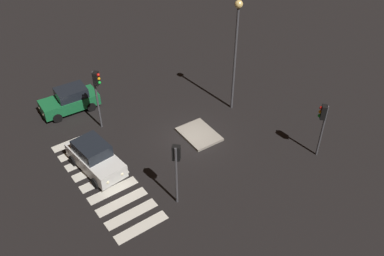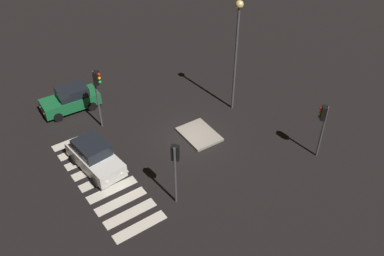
{
  "view_description": "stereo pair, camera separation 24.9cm",
  "coord_description": "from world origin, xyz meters",
  "px_view_note": "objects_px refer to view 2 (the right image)",
  "views": [
    {
      "loc": [
        18.15,
        -13.13,
        18.52
      ],
      "look_at": [
        0.0,
        0.0,
        1.0
      ],
      "focal_mm": 38.58,
      "sensor_mm": 36.0,
      "label": 1
    },
    {
      "loc": [
        18.29,
        -12.93,
        18.52
      ],
      "look_at": [
        0.0,
        0.0,
        1.0
      ],
      "focal_mm": 38.58,
      "sensor_mm": 36.0,
      "label": 2
    }
  ],
  "objects_px": {
    "traffic_island": "(199,134)",
    "car_white": "(94,156)",
    "traffic_light_north": "(323,119)",
    "car_green": "(71,99)",
    "street_lamp": "(237,40)",
    "traffic_light_east": "(175,160)",
    "traffic_light_south": "(97,86)"
  },
  "relations": [
    {
      "from": "traffic_island",
      "to": "car_white",
      "type": "height_order",
      "value": "car_white"
    },
    {
      "from": "traffic_island",
      "to": "traffic_light_north",
      "type": "xyz_separation_m",
      "value": [
        6.18,
        5.07,
        2.92
      ]
    },
    {
      "from": "car_green",
      "to": "street_lamp",
      "type": "distance_m",
      "value": 13.26
    },
    {
      "from": "car_green",
      "to": "traffic_light_east",
      "type": "xyz_separation_m",
      "value": [
        12.4,
        1.42,
        2.23
      ]
    },
    {
      "from": "traffic_light_north",
      "to": "traffic_light_south",
      "type": "distance_m",
      "value": 15.02
    },
    {
      "from": "car_white",
      "to": "traffic_light_east",
      "type": "distance_m",
      "value": 6.36
    },
    {
      "from": "traffic_light_south",
      "to": "traffic_island",
      "type": "bearing_deg",
      "value": 4.38
    },
    {
      "from": "traffic_light_north",
      "to": "traffic_light_south",
      "type": "relative_size",
      "value": 0.86
    },
    {
      "from": "traffic_light_south",
      "to": "car_white",
      "type": "bearing_deg",
      "value": -73.78
    },
    {
      "from": "traffic_light_east",
      "to": "traffic_light_north",
      "type": "relative_size",
      "value": 1.05
    },
    {
      "from": "car_white",
      "to": "traffic_light_south",
      "type": "relative_size",
      "value": 1.0
    },
    {
      "from": "traffic_light_south",
      "to": "street_lamp",
      "type": "relative_size",
      "value": 0.54
    },
    {
      "from": "car_white",
      "to": "street_lamp",
      "type": "bearing_deg",
      "value": 84.47
    },
    {
      "from": "car_green",
      "to": "traffic_light_east",
      "type": "bearing_deg",
      "value": 99.38
    },
    {
      "from": "traffic_island",
      "to": "street_lamp",
      "type": "xyz_separation_m",
      "value": [
        -1.29,
        4.11,
        5.65
      ]
    },
    {
      "from": "car_white",
      "to": "traffic_light_east",
      "type": "xyz_separation_m",
      "value": [
        5.31,
        2.72,
        2.21
      ]
    },
    {
      "from": "traffic_light_north",
      "to": "traffic_light_south",
      "type": "height_order",
      "value": "traffic_light_south"
    },
    {
      "from": "traffic_light_north",
      "to": "car_white",
      "type": "bearing_deg",
      "value": 16.34
    },
    {
      "from": "car_green",
      "to": "traffic_light_north",
      "type": "distance_m",
      "value": 18.37
    },
    {
      "from": "traffic_light_north",
      "to": "street_lamp",
      "type": "height_order",
      "value": "street_lamp"
    },
    {
      "from": "car_white",
      "to": "traffic_light_south",
      "type": "xyz_separation_m",
      "value": [
        -3.71,
        2.31,
        2.53
      ]
    },
    {
      "from": "car_green",
      "to": "traffic_light_north",
      "type": "bearing_deg",
      "value": 130.62
    },
    {
      "from": "car_green",
      "to": "traffic_light_east",
      "type": "distance_m",
      "value": 12.68
    },
    {
      "from": "traffic_island",
      "to": "car_white",
      "type": "distance_m",
      "value": 7.54
    },
    {
      "from": "car_white",
      "to": "traffic_light_north",
      "type": "height_order",
      "value": "traffic_light_north"
    },
    {
      "from": "car_green",
      "to": "car_white",
      "type": "bearing_deg",
      "value": 82.46
    },
    {
      "from": "car_green",
      "to": "traffic_island",
      "type": "bearing_deg",
      "value": 129.34
    },
    {
      "from": "car_green",
      "to": "traffic_light_south",
      "type": "height_order",
      "value": "traffic_light_south"
    },
    {
      "from": "traffic_light_east",
      "to": "traffic_light_south",
      "type": "relative_size",
      "value": 0.9
    },
    {
      "from": "traffic_light_east",
      "to": "traffic_light_north",
      "type": "bearing_deg",
      "value": -57.21
    },
    {
      "from": "traffic_light_north",
      "to": "traffic_light_south",
      "type": "xyz_separation_m",
      "value": [
        -11.05,
        -10.16,
        0.47
      ]
    },
    {
      "from": "traffic_light_north",
      "to": "car_green",
      "type": "bearing_deg",
      "value": -5.42
    }
  ]
}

